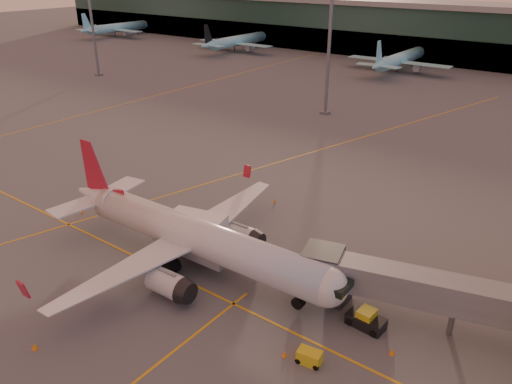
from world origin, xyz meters
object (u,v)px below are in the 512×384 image
Objects in this scene: pushback_tug at (366,320)px; gpu_cart at (309,357)px; main_airplane at (192,236)px; catering_truck at (199,232)px.

gpu_cart is at bearing -100.24° from pushback_tug.
main_airplane is 5.42× the size of catering_truck.
main_airplane is at bearing -170.55° from pushback_tug.
pushback_tug is at bearing -14.24° from catering_truck.
main_airplane reaches higher than gpu_cart.
catering_truck is at bearing -176.94° from pushback_tug.
gpu_cart is (16.96, -4.78, -2.91)m from main_airplane.
catering_truck is 19.77m from pushback_tug.
gpu_cart is 0.62× the size of pushback_tug.
catering_truck is at bearing 115.50° from main_airplane.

